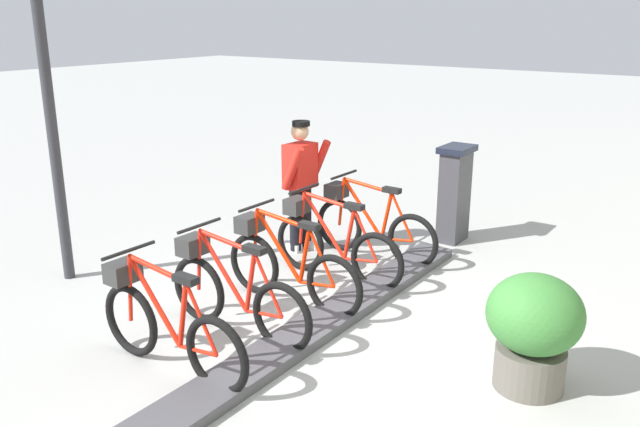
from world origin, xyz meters
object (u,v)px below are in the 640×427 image
at_px(bike_docked_2, 287,265).
at_px(bike_docked_4, 165,324).
at_px(payment_kiosk, 454,192).
at_px(bike_docked_1, 332,243).
at_px(bike_docked_3, 232,291).
at_px(bike_docked_0, 370,224).
at_px(planter_bush, 534,326).
at_px(worker_near_rack, 301,181).
at_px(lamp_post, 40,34).

distance_m(bike_docked_2, bike_docked_4, 1.65).
bearing_deg(payment_kiosk, bike_docked_1, 74.14).
bearing_deg(bike_docked_3, bike_docked_0, -90.00).
height_order(bike_docked_2, bike_docked_3, same).
bearing_deg(planter_bush, bike_docked_0, -34.63).
xyz_separation_m(bike_docked_3, worker_near_rack, (0.85, -2.21, 0.48)).
bearing_deg(bike_docked_0, bike_docked_2, 90.00).
xyz_separation_m(bike_docked_1, worker_near_rack, (0.85, -0.56, 0.48)).
height_order(bike_docked_0, worker_near_rack, worker_near_rack).
bearing_deg(lamp_post, bike_docked_2, -160.03).
bearing_deg(bike_docked_4, bike_docked_1, -90.00).
xyz_separation_m(bike_docked_4, lamp_post, (2.48, -0.75, 2.28)).
xyz_separation_m(bike_docked_3, lamp_post, (2.48, 0.07, 2.28)).
height_order(bike_docked_3, lamp_post, lamp_post).
height_order(bike_docked_3, bike_docked_4, same).
distance_m(bike_docked_2, worker_near_rack, 1.70).
height_order(bike_docked_3, worker_near_rack, worker_near_rack).
bearing_deg(payment_kiosk, lamp_post, 50.80).
xyz_separation_m(payment_kiosk, worker_near_rack, (1.43, 1.45, 0.24)).
xyz_separation_m(payment_kiosk, bike_docked_0, (0.57, 1.19, -0.24)).
xyz_separation_m(bike_docked_0, bike_docked_3, (0.00, 2.48, 0.00)).
distance_m(bike_docked_1, bike_docked_3, 1.65).
distance_m(bike_docked_0, planter_bush, 3.15).
height_order(bike_docked_2, bike_docked_4, same).
bearing_deg(worker_near_rack, lamp_post, 54.66).
distance_m(bike_docked_2, lamp_post, 3.48).
xyz_separation_m(bike_docked_3, bike_docked_4, (0.00, 0.83, 0.00)).
xyz_separation_m(bike_docked_2, worker_near_rack, (0.85, -1.39, 0.48)).
xyz_separation_m(bike_docked_0, bike_docked_4, (0.00, 3.30, 0.00)).
distance_m(bike_docked_1, worker_near_rack, 1.13).
xyz_separation_m(bike_docked_0, lamp_post, (2.48, 2.55, 2.28)).
bearing_deg(bike_docked_3, bike_docked_4, 90.00).
relative_size(worker_near_rack, lamp_post, 0.40).
height_order(bike_docked_1, bike_docked_3, same).
bearing_deg(planter_bush, bike_docked_2, -3.06).
height_order(bike_docked_1, worker_near_rack, worker_near_rack).
bearing_deg(bike_docked_1, bike_docked_0, -90.00).
height_order(bike_docked_2, planter_bush, bike_docked_2).
distance_m(bike_docked_0, bike_docked_2, 1.65).
relative_size(lamp_post, planter_bush, 4.29).
xyz_separation_m(bike_docked_0, bike_docked_1, (0.00, 0.83, 0.00)).
distance_m(lamp_post, planter_bush, 5.57).
bearing_deg(worker_near_rack, bike_docked_4, 105.70).
relative_size(bike_docked_0, planter_bush, 1.77).
relative_size(bike_docked_2, planter_bush, 1.77).
bearing_deg(bike_docked_0, bike_docked_1, 90.00).
distance_m(bike_docked_4, worker_near_rack, 3.19).
bearing_deg(bike_docked_2, worker_near_rack, -58.39).
bearing_deg(payment_kiosk, bike_docked_4, 82.74).
bearing_deg(bike_docked_3, bike_docked_1, -90.00).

